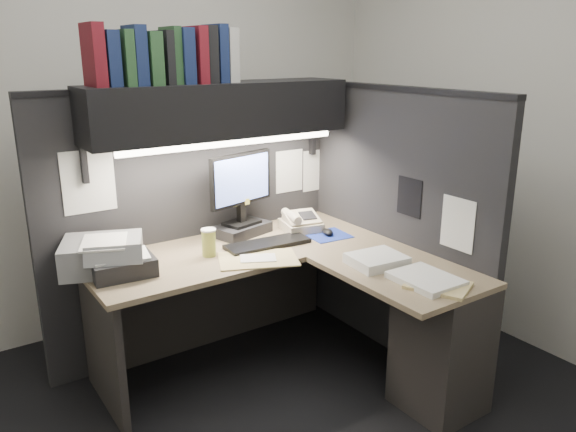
% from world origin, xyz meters
% --- Properties ---
extents(floor, '(3.50, 3.50, 0.00)m').
position_xyz_m(floor, '(0.00, 0.00, 0.00)').
color(floor, black).
rests_on(floor, ground).
extents(wall_back, '(3.50, 0.04, 2.70)m').
position_xyz_m(wall_back, '(0.00, 1.50, 1.35)').
color(wall_back, silver).
rests_on(wall_back, floor).
extents(wall_right, '(0.04, 3.00, 2.70)m').
position_xyz_m(wall_right, '(1.75, 0.00, 1.35)').
color(wall_right, silver).
rests_on(wall_right, floor).
extents(partition_back, '(1.90, 0.06, 1.60)m').
position_xyz_m(partition_back, '(0.03, 0.93, 0.80)').
color(partition_back, black).
rests_on(partition_back, floor).
extents(partition_right, '(0.06, 1.50, 1.60)m').
position_xyz_m(partition_right, '(0.98, 0.18, 0.80)').
color(partition_right, black).
rests_on(partition_right, floor).
extents(desk, '(1.70, 1.53, 0.73)m').
position_xyz_m(desk, '(0.43, -0.00, 0.44)').
color(desk, '#9C8163').
rests_on(desk, floor).
extents(overhead_shelf, '(1.55, 0.34, 0.30)m').
position_xyz_m(overhead_shelf, '(0.12, 0.75, 1.50)').
color(overhead_shelf, black).
rests_on(overhead_shelf, partition_back).
extents(task_light_tube, '(1.32, 0.04, 0.04)m').
position_xyz_m(task_light_tube, '(0.12, 0.61, 1.33)').
color(task_light_tube, white).
rests_on(task_light_tube, overhead_shelf).
extents(monitor, '(0.46, 0.28, 0.51)m').
position_xyz_m(monitor, '(0.25, 0.76, 0.93)').
color(monitor, black).
rests_on(monitor, desk).
extents(keyboard, '(0.51, 0.20, 0.02)m').
position_xyz_m(keyboard, '(0.27, 0.49, 0.74)').
color(keyboard, black).
rests_on(keyboard, desk).
extents(mousepad, '(0.26, 0.24, 0.00)m').
position_xyz_m(mousepad, '(0.68, 0.44, 0.73)').
color(mousepad, '#1C319B').
rests_on(mousepad, desk).
extents(mouse, '(0.09, 0.11, 0.04)m').
position_xyz_m(mouse, '(0.68, 0.45, 0.75)').
color(mouse, black).
rests_on(mouse, mousepad).
extents(telephone, '(0.27, 0.28, 0.09)m').
position_xyz_m(telephone, '(0.61, 0.63, 0.78)').
color(telephone, beige).
rests_on(telephone, desk).
extents(coffee_cup, '(0.10, 0.10, 0.14)m').
position_xyz_m(coffee_cup, '(-0.08, 0.54, 0.80)').
color(coffee_cup, '#D5C655').
rests_on(coffee_cup, desk).
extents(printer, '(0.49, 0.46, 0.16)m').
position_xyz_m(printer, '(-0.63, 0.67, 0.81)').
color(printer, gray).
rests_on(printer, desk).
extents(notebook_stack, '(0.33, 0.28, 0.09)m').
position_xyz_m(notebook_stack, '(-0.57, 0.55, 0.78)').
color(notebook_stack, black).
rests_on(notebook_stack, desk).
extents(open_folder, '(0.50, 0.42, 0.01)m').
position_xyz_m(open_folder, '(0.11, 0.33, 0.73)').
color(open_folder, tan).
rests_on(open_folder, desk).
extents(paper_stack_a, '(0.30, 0.26, 0.05)m').
position_xyz_m(paper_stack_a, '(0.59, -0.09, 0.76)').
color(paper_stack_a, white).
rests_on(paper_stack_a, desk).
extents(paper_stack_b, '(0.26, 0.32, 0.03)m').
position_xyz_m(paper_stack_b, '(0.63, -0.40, 0.75)').
color(paper_stack_b, white).
rests_on(paper_stack_b, desk).
extents(manila_stack, '(0.32, 0.35, 0.02)m').
position_xyz_m(manila_stack, '(0.63, -0.47, 0.74)').
color(manila_stack, tan).
rests_on(manila_stack, desk).
extents(binder_row, '(0.79, 0.26, 0.31)m').
position_xyz_m(binder_row, '(-0.18, 0.75, 1.79)').
color(binder_row, maroon).
rests_on(binder_row, overhead_shelf).
extents(pinned_papers, '(1.76, 1.31, 0.51)m').
position_xyz_m(pinned_papers, '(0.42, 0.56, 1.05)').
color(pinned_papers, white).
rests_on(pinned_papers, partition_back).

